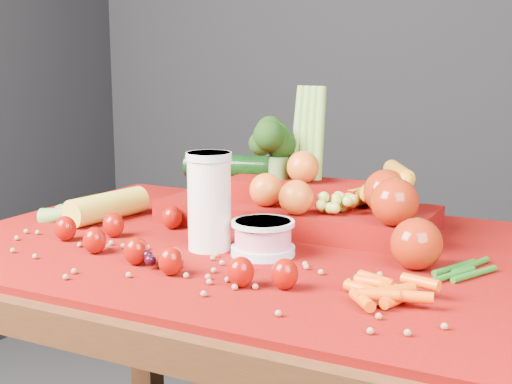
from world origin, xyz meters
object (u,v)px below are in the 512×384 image
at_px(table, 251,300).
at_px(yogurt_bowl, 263,237).
at_px(milk_glass, 209,198).
at_px(produce_mound, 311,197).

bearing_deg(table, yogurt_bowl, -47.42).
height_order(milk_glass, yogurt_bowl, milk_glass).
bearing_deg(milk_glass, yogurt_bowl, 5.76).
relative_size(yogurt_bowl, produce_mound, 0.17).
relative_size(table, milk_glass, 6.59).
height_order(yogurt_bowl, produce_mound, produce_mound).
height_order(table, milk_glass, milk_glass).
relative_size(milk_glass, yogurt_bowl, 1.56).
xyz_separation_m(milk_glass, produce_mound, (0.09, 0.22, -0.03)).
height_order(table, yogurt_bowl, yogurt_bowl).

